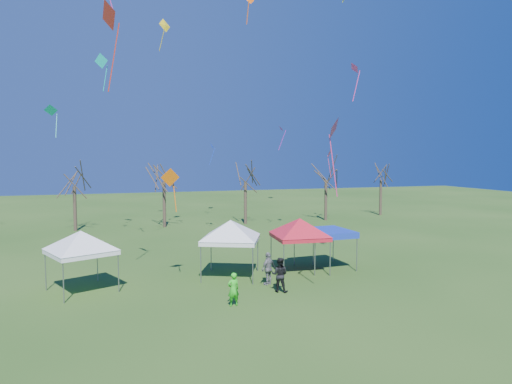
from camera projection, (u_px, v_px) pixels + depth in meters
The scene contains 24 objects.
ground at pixel (264, 295), 23.51m from camera, with size 140.00×140.00×0.00m, color #264C18.
tree_1 at pixel (74, 170), 43.23m from camera, with size 3.42×3.42×7.54m.
tree_2 at pixel (164, 165), 45.47m from camera, with size 3.71×3.71×8.18m.
tree_3 at pixel (245, 166), 47.70m from camera, with size 3.59×3.59×7.91m.
tree_4 at pixel (326, 166), 50.48m from camera, with size 3.58×3.58×7.89m.
tree_5 at pixel (381, 168), 54.99m from camera, with size 3.39×3.39×7.46m.
tent_white_west at pixel (81, 235), 23.86m from camera, with size 3.95×3.95×3.74m.
tent_white_mid at pixel (231, 224), 26.72m from camera, with size 4.13×4.13×3.92m.
tent_red at pixel (300, 222), 28.04m from camera, with size 4.34×4.34×3.84m.
tent_blue at pixel (325, 233), 28.97m from camera, with size 3.25×3.25×2.45m.
person_grey at pixel (268, 269), 25.28m from camera, with size 1.07×0.44×1.82m, color slate.
person_dark at pixel (280, 275), 23.95m from camera, with size 0.89×0.69×1.83m, color black.
person_green at pixel (233, 289), 21.69m from camera, with size 0.59×0.39×1.62m, color #28D121.
kite_13 at pixel (51, 110), 38.23m from camera, with size 1.18×0.86×2.81m.
kite_17 at pixel (355, 69), 31.68m from camera, with size 0.64×0.94×2.75m.
kite_5 at pixel (333, 129), 20.66m from camera, with size 1.10×1.21×3.68m.
kite_12 at pixel (329, 154), 50.65m from camera, with size 0.97×1.06×3.25m.
kite_8 at pixel (110, 16), 22.57m from camera, with size 1.12×1.63×4.57m.
kite_2 at pixel (102, 61), 38.16m from camera, with size 1.27×1.03×3.22m.
kite_1 at pixel (170, 178), 24.51m from camera, with size 1.07×0.54×2.39m.
kite_18 at pixel (249, 0), 29.43m from camera, with size 0.82×0.58×1.93m.
kite_22 at pixel (281, 130), 42.56m from camera, with size 0.75×0.78×2.32m.
kite_11 at pixel (165, 25), 38.01m from camera, with size 1.26×1.10×2.76m.
kite_19 at pixel (212, 147), 41.32m from camera, with size 0.64×0.84×2.03m.
Camera 1 is at (-7.36, -21.82, 7.12)m, focal length 32.00 mm.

